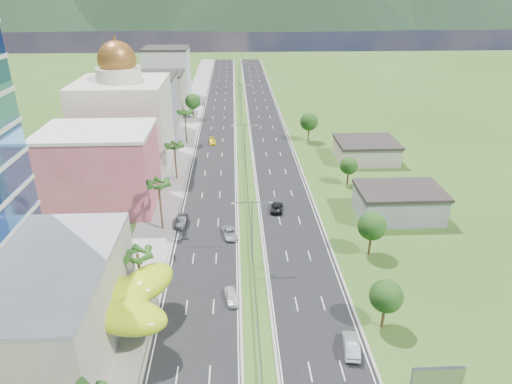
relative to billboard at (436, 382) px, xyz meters
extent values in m
plane|color=#2D5119|center=(-17.00, 18.00, -4.42)|extent=(500.00, 500.00, 0.00)
cube|color=black|center=(-24.50, 108.00, -4.40)|extent=(11.00, 260.00, 0.04)
cube|color=black|center=(-9.50, 108.00, -4.40)|extent=(11.00, 260.00, 0.04)
cube|color=gray|center=(-34.00, 108.00, -4.36)|extent=(7.00, 260.00, 0.12)
cube|color=gray|center=(-17.00, 90.00, -3.80)|extent=(0.08, 216.00, 0.28)
cube|color=gray|center=(-17.00, 192.00, -4.07)|extent=(0.10, 0.12, 0.70)
cylinder|color=gray|center=(-17.00, 28.00, 1.08)|extent=(0.20, 0.20, 11.00)
cube|color=gray|center=(-18.44, 28.00, 6.38)|extent=(2.88, 0.12, 0.12)
cube|color=gray|center=(-15.56, 28.00, 6.38)|extent=(2.88, 0.12, 0.12)
cube|color=silver|center=(-19.72, 28.00, 6.28)|extent=(0.60, 0.25, 0.18)
cube|color=silver|center=(-14.28, 28.00, 6.28)|extent=(0.60, 0.25, 0.18)
cylinder|color=gray|center=(-17.00, 68.00, 1.08)|extent=(0.20, 0.20, 11.00)
cube|color=gray|center=(-18.44, 68.00, 6.38)|extent=(2.88, 0.12, 0.12)
cube|color=gray|center=(-15.56, 68.00, 6.38)|extent=(2.88, 0.12, 0.12)
cube|color=silver|center=(-19.72, 68.00, 6.28)|extent=(0.60, 0.25, 0.18)
cube|color=silver|center=(-14.28, 68.00, 6.28)|extent=(0.60, 0.25, 0.18)
cylinder|color=gray|center=(-17.00, 113.00, 1.08)|extent=(0.20, 0.20, 11.00)
cube|color=gray|center=(-18.44, 113.00, 6.38)|extent=(2.88, 0.12, 0.12)
cube|color=gray|center=(-15.56, 113.00, 6.38)|extent=(2.88, 0.12, 0.12)
cube|color=silver|center=(-19.72, 113.00, 6.28)|extent=(0.60, 0.25, 0.18)
cube|color=silver|center=(-14.28, 113.00, 6.28)|extent=(0.60, 0.25, 0.18)
cylinder|color=gray|center=(-17.00, 158.00, 1.08)|extent=(0.20, 0.20, 11.00)
cube|color=gray|center=(-18.44, 158.00, 6.38)|extent=(2.88, 0.12, 0.12)
cube|color=gray|center=(-15.56, 158.00, 6.38)|extent=(2.88, 0.12, 0.12)
cube|color=silver|center=(-19.72, 158.00, 6.28)|extent=(0.60, 0.25, 0.18)
cube|color=silver|center=(-14.28, 158.00, 6.28)|extent=(0.60, 0.25, 0.18)
cylinder|color=gray|center=(-41.00, 16.00, -2.42)|extent=(0.50, 0.50, 4.00)
cylinder|color=gray|center=(-34.00, 11.00, -2.42)|extent=(0.50, 0.50, 4.00)
cylinder|color=gray|center=(-38.00, 8.00, -2.42)|extent=(0.50, 0.50, 4.00)
cylinder|color=gray|center=(-32.00, 16.00, -2.42)|extent=(0.50, 0.50, 4.00)
cube|color=#C04E5B|center=(-45.00, 50.00, 3.08)|extent=(20.00, 15.00, 15.00)
cube|color=beige|center=(-45.00, 73.00, 5.58)|extent=(20.00, 20.00, 20.00)
cylinder|color=beige|center=(-45.00, 73.00, 17.08)|extent=(10.00, 10.00, 3.00)
sphere|color=brown|center=(-45.00, 73.00, 20.08)|extent=(8.40, 8.40, 8.40)
cube|color=gray|center=(-44.00, 98.00, 3.58)|extent=(16.00, 15.00, 16.00)
cube|color=#B9AA98|center=(-44.00, 120.00, 2.08)|extent=(16.00, 15.00, 13.00)
cube|color=silver|center=(-44.00, 143.00, 4.58)|extent=(16.00, 15.00, 18.00)
cube|color=#D85919|center=(0.00, 0.00, 0.18)|extent=(5.20, 0.35, 3.20)
cube|color=gray|center=(11.00, 43.00, -1.92)|extent=(15.00, 10.00, 5.00)
cube|color=#B9AA98|center=(13.00, 73.00, -2.22)|extent=(14.00, 12.00, 4.40)
cylinder|color=#47301C|center=(-32.50, 20.00, -0.67)|extent=(0.36, 0.36, 7.50)
cylinder|color=#47301C|center=(-32.50, 40.00, 0.08)|extent=(0.36, 0.36, 9.00)
cylinder|color=#47301C|center=(-32.50, 63.00, -0.42)|extent=(0.36, 0.36, 8.00)
cylinder|color=#47301C|center=(-32.50, 88.00, -0.02)|extent=(0.36, 0.36, 8.80)
cylinder|color=#47301C|center=(-32.50, 113.00, -1.97)|extent=(0.40, 0.40, 4.90)
sphere|color=#234D18|center=(-32.50, 113.00, 1.18)|extent=(4.90, 4.90, 4.90)
cylinder|color=#47301C|center=(-1.00, 13.00, -2.32)|extent=(0.40, 0.40, 4.20)
sphere|color=#234D18|center=(-1.00, 13.00, 0.38)|extent=(4.20, 4.20, 4.20)
cylinder|color=#47301C|center=(2.00, 30.00, -2.15)|extent=(0.40, 0.40, 4.55)
sphere|color=#234D18|center=(2.00, 30.00, 0.78)|extent=(4.55, 4.55, 4.55)
cylinder|color=#47301C|center=(5.00, 58.00, -2.50)|extent=(0.40, 0.40, 3.85)
sphere|color=#234D18|center=(5.00, 58.00, -0.02)|extent=(3.85, 3.85, 3.85)
cylinder|color=#47301C|center=(1.00, 88.00, -1.97)|extent=(0.40, 0.40, 4.90)
sphere|color=#234D18|center=(1.00, 88.00, 1.18)|extent=(4.90, 4.90, 4.90)
imported|color=white|center=(-20.20, 19.14, -3.69)|extent=(2.31, 4.30, 1.39)
imported|color=black|center=(-29.18, 41.24, -3.58)|extent=(1.97, 4.95, 1.60)
imported|color=#999CA1|center=(-20.55, 36.72, -3.72)|extent=(2.96, 5.07, 1.33)
imported|color=yellow|center=(-25.40, 87.33, -3.73)|extent=(2.44, 4.68, 1.29)
imported|color=#B2B6BB|center=(-5.98, 9.04, -3.56)|extent=(2.40, 5.17, 1.64)
imported|color=black|center=(-11.50, 46.29, -3.70)|extent=(2.90, 5.13, 1.35)
imported|color=black|center=(-29.30, 30.04, -3.78)|extent=(0.72, 1.92, 1.20)
camera|label=1|loc=(-19.31, -31.96, 35.60)|focal=32.00mm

